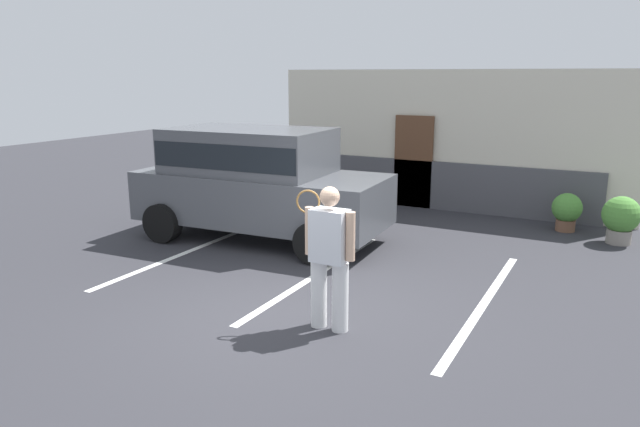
# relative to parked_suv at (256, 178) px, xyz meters

# --- Properties ---
(ground_plane) EXTENTS (40.00, 40.00, 0.00)m
(ground_plane) POSITION_rel_parked_suv_xyz_m (2.34, -2.79, -1.15)
(ground_plane) COLOR #2D2D33
(parking_stripe_0) EXTENTS (0.12, 4.40, 0.01)m
(parking_stripe_0) POSITION_rel_parked_suv_xyz_m (-0.58, -1.29, -1.14)
(parking_stripe_0) COLOR silver
(parking_stripe_0) RESTS_ON ground_plane
(parking_stripe_1) EXTENTS (0.12, 4.40, 0.01)m
(parking_stripe_1) POSITION_rel_parked_suv_xyz_m (1.96, -1.29, -1.14)
(parking_stripe_1) COLOR silver
(parking_stripe_1) RESTS_ON ground_plane
(parking_stripe_2) EXTENTS (0.12, 4.40, 0.01)m
(parking_stripe_2) POSITION_rel_parked_suv_xyz_m (4.50, -1.29, -1.14)
(parking_stripe_2) COLOR silver
(parking_stripe_2) RESTS_ON ground_plane
(house_frontage) EXTENTS (8.04, 0.40, 3.11)m
(house_frontage) POSITION_rel_parked_suv_xyz_m (2.33, 4.14, 0.32)
(house_frontage) COLOR beige
(house_frontage) RESTS_ON ground_plane
(parked_suv) EXTENTS (4.69, 2.35, 2.05)m
(parked_suv) POSITION_rel_parked_suv_xyz_m (0.00, 0.00, 0.00)
(parked_suv) COLOR #4C4F54
(parked_suv) RESTS_ON ground_plane
(tennis_player_man) EXTENTS (0.79, 0.28, 1.75)m
(tennis_player_man) POSITION_rel_parked_suv_xyz_m (3.00, -2.95, -0.23)
(tennis_player_man) COLOR white
(tennis_player_man) RESTS_ON ground_plane
(potted_plant_by_porch) EXTENTS (0.57, 0.57, 0.75)m
(potted_plant_by_porch) POSITION_rel_parked_suv_xyz_m (5.07, 3.26, -0.73)
(potted_plant_by_porch) COLOR brown
(potted_plant_by_porch) RESTS_ON ground_plane
(potted_plant_secondary) EXTENTS (0.66, 0.66, 0.87)m
(potted_plant_secondary) POSITION_rel_parked_suv_xyz_m (6.02, 2.77, -0.66)
(potted_plant_secondary) COLOR gray
(potted_plant_secondary) RESTS_ON ground_plane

